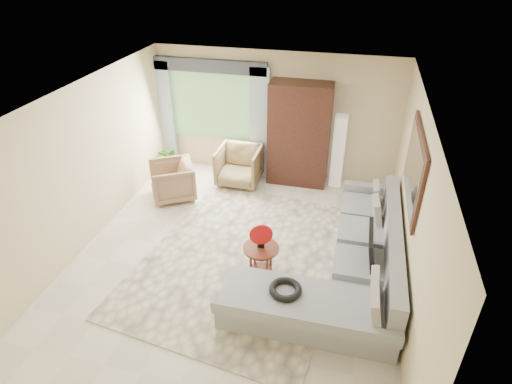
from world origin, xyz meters
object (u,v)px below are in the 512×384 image
(coffee_table, at_px, (261,261))
(armoire, at_px, (299,135))
(tv_screen, at_px, (372,246))
(sectional_sofa, at_px, (349,268))
(potted_plant, at_px, (170,159))
(armchair_left, at_px, (172,181))
(armchair_right, at_px, (239,166))
(floor_lamp, at_px, (338,151))

(coffee_table, height_order, armoire, armoire)
(tv_screen, bearing_deg, coffee_table, -173.53)
(sectional_sofa, distance_m, potted_plant, 4.83)
(potted_plant, relative_size, armoire, 0.26)
(armoire, bearing_deg, tv_screen, -62.40)
(armchair_left, xyz_separation_m, armchair_right, (1.10, 0.87, 0.03))
(tv_screen, xyz_separation_m, coffee_table, (-1.56, -0.18, -0.44))
(tv_screen, relative_size, potted_plant, 1.37)
(coffee_table, relative_size, floor_lamp, 0.35)
(sectional_sofa, height_order, tv_screen, tv_screen)
(tv_screen, distance_m, floor_lamp, 3.01)
(armchair_left, distance_m, potted_plant, 1.17)
(coffee_table, bearing_deg, armchair_left, 140.63)
(armchair_right, relative_size, floor_lamp, 0.58)
(tv_screen, relative_size, floor_lamp, 0.49)
(coffee_table, relative_size, armchair_right, 0.61)
(armoire, bearing_deg, floor_lamp, 4.29)
(tv_screen, bearing_deg, sectional_sofa, -174.11)
(sectional_sofa, bearing_deg, tv_screen, 5.89)
(coffee_table, bearing_deg, potted_plant, 133.68)
(armchair_right, bearing_deg, floor_lamp, 12.64)
(coffee_table, xyz_separation_m, armchair_left, (-2.20, 1.80, 0.09))
(sectional_sofa, distance_m, floor_lamp, 3.03)
(sectional_sofa, height_order, armchair_left, sectional_sofa)
(sectional_sofa, height_order, potted_plant, sectional_sofa)
(tv_screen, relative_size, armoire, 0.35)
(coffee_table, distance_m, floor_lamp, 3.26)
(armchair_left, bearing_deg, potted_plant, 176.08)
(sectional_sofa, bearing_deg, armchair_left, 154.64)
(floor_lamp, bearing_deg, potted_plant, -175.77)
(sectional_sofa, bearing_deg, floor_lamp, 98.33)
(coffee_table, relative_size, armchair_left, 0.65)
(tv_screen, bearing_deg, armoire, 117.60)
(coffee_table, distance_m, armchair_left, 2.84)
(armchair_left, relative_size, potted_plant, 1.50)
(armchair_left, height_order, armchair_right, armchair_right)
(sectional_sofa, distance_m, tv_screen, 0.51)
(armchair_left, relative_size, floor_lamp, 0.54)
(sectional_sofa, xyz_separation_m, armchair_left, (-3.49, 1.65, 0.09))
(coffee_table, height_order, armchair_left, armchair_left)
(coffee_table, height_order, armchair_right, armchair_right)
(tv_screen, bearing_deg, armchair_left, 156.59)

